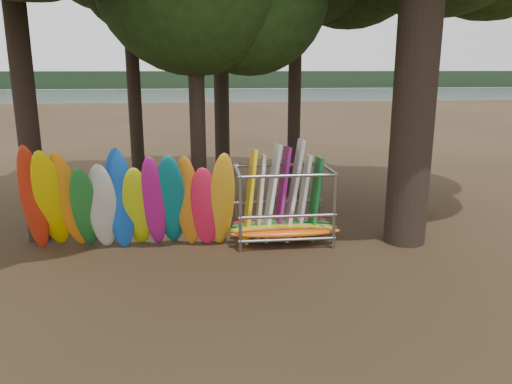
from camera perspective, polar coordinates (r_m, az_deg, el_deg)
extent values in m
plane|color=#47331E|center=(12.71, -0.49, -7.81)|extent=(120.00, 120.00, 0.00)
plane|color=gray|center=(71.90, -5.66, 10.17)|extent=(160.00, 160.00, 0.00)
cube|color=black|center=(121.77, -6.14, 12.64)|extent=(160.00, 4.00, 4.00)
cylinder|color=black|center=(14.79, -25.82, 17.94)|extent=(0.58, 0.58, 12.16)
cylinder|color=black|center=(17.79, -14.15, 17.70)|extent=(0.46, 0.46, 11.99)
cylinder|color=black|center=(19.14, -4.06, 16.99)|extent=(0.56, 0.56, 11.46)
cylinder|color=black|center=(18.44, 4.54, 17.10)|extent=(0.47, 0.47, 11.47)
cylinder|color=black|center=(14.26, -6.81, 11.96)|extent=(0.45, 0.45, 8.48)
cylinder|color=black|center=(17.20, 19.51, 16.98)|extent=(0.52, 0.52, 11.69)
ellipsoid|color=red|center=(13.87, -24.08, -0.77)|extent=(0.71, 1.24, 3.04)
ellipsoid|color=yellow|center=(13.73, -22.37, -0.92)|extent=(0.94, 1.94, 3.02)
ellipsoid|color=orange|center=(13.65, -20.58, -1.02)|extent=(0.88, 1.61, 2.91)
ellipsoid|color=#22782F|center=(13.40, -18.93, -1.86)|extent=(0.87, 1.94, 2.61)
ellipsoid|color=#B9BAB3|center=(13.31, -17.11, -1.72)|extent=(0.89, 1.55, 2.64)
ellipsoid|color=#144DB6|center=(13.23, -15.29, -0.93)|extent=(0.78, 1.08, 2.92)
ellipsoid|color=#BDD614|center=(13.28, -13.35, -1.76)|extent=(0.82, 1.66, 2.55)
ellipsoid|color=#AD1784|center=(13.05, -11.57, -1.25)|extent=(0.60, 1.71, 2.84)
ellipsoid|color=#0B707D|center=(13.07, -9.67, -1.10)|extent=(0.77, 1.90, 2.87)
ellipsoid|color=#C46C17|center=(13.10, -7.76, -1.20)|extent=(0.77, 1.22, 2.71)
ellipsoid|color=#DD1A42|center=(13.08, -5.85, -1.81)|extent=(0.88, 1.28, 2.46)
ellipsoid|color=gold|center=(12.94, -3.95, -1.04)|extent=(0.81, 1.59, 2.87)
ellipsoid|color=#FF5F0E|center=(13.49, 3.42, -4.63)|extent=(3.01, 0.55, 0.24)
ellipsoid|color=gold|center=(13.79, 3.19, -4.20)|extent=(3.02, 0.55, 0.24)
ellipsoid|color=#1D832E|center=(14.13, 2.94, -3.74)|extent=(2.83, 0.55, 0.24)
ellipsoid|color=red|center=(14.39, 2.76, -3.42)|extent=(2.74, 0.55, 0.24)
cube|color=yellow|center=(13.67, -0.73, -0.54)|extent=(0.42, 0.80, 2.61)
cube|color=silver|center=(13.86, 0.47, -0.72)|extent=(0.31, 0.76, 2.44)
cube|color=silver|center=(13.79, 1.77, -0.14)|extent=(0.54, 0.81, 2.73)
cube|color=#941875|center=(13.92, 2.97, -0.21)|extent=(0.47, 0.81, 2.64)
cube|color=silver|center=(13.83, 4.30, 0.18)|extent=(0.57, 0.81, 2.86)
cube|color=white|center=(14.06, 5.41, -0.59)|extent=(0.44, 0.75, 2.41)
cube|color=#18702E|center=(14.02, 6.73, -0.81)|extent=(0.38, 0.77, 2.36)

